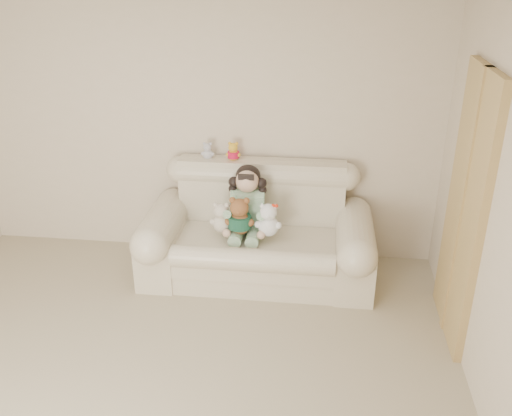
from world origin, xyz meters
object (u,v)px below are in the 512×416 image
object	(u,v)px
white_cat	(268,216)
seated_child	(248,200)
brown_teddy	(240,212)
sofa	(257,227)
cream_teddy	(221,215)

from	to	relation	value
white_cat	seated_child	bearing A→B (deg)	142.07
seated_child	brown_teddy	bearing A→B (deg)	-108.52
brown_teddy	sofa	bearing A→B (deg)	57.48
sofa	cream_teddy	size ratio (longest dim) A/B	6.26
seated_child	brown_teddy	world-z (taller)	seated_child
brown_teddy	seated_child	bearing A→B (deg)	96.31
sofa	brown_teddy	xyz separation A→B (m)	(-0.14, -0.11, 0.19)
sofa	cream_teddy	bearing A→B (deg)	-162.45
seated_child	white_cat	bearing A→B (deg)	-49.02
sofa	brown_teddy	distance (m)	0.26
white_cat	cream_teddy	xyz separation A→B (m)	(-0.42, 0.02, -0.02)
brown_teddy	white_cat	bearing A→B (deg)	17.60
seated_child	cream_teddy	world-z (taller)	seated_child
brown_teddy	white_cat	xyz separation A→B (m)	(0.26, -0.01, -0.02)
seated_child	cream_teddy	xyz separation A→B (m)	(-0.21, -0.18, -0.08)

